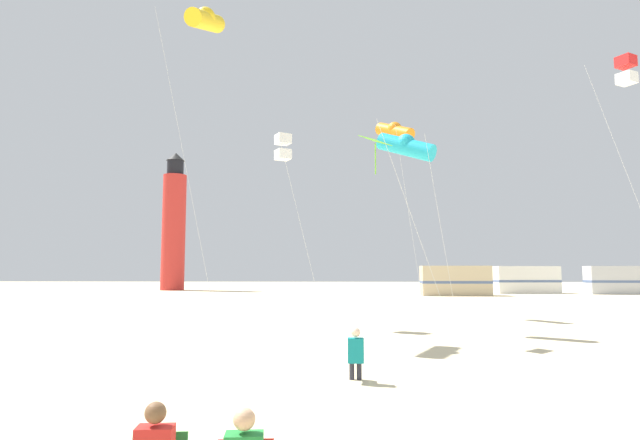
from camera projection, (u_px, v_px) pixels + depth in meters
The scene contains 11 objects.
kite_flyer_standing at pixel (356, 353), 11.06m from camera, with size 0.34×0.51×1.16m.
kite_tube_cyan at pixel (406, 146), 20.80m from camera, with size 3.26×3.00×8.07m.
kite_box_white at pixel (283, 147), 22.86m from camera, with size 2.29×2.29×8.40m.
kite_tube_gold at pixel (206, 20), 20.09m from camera, with size 2.75×2.87×12.80m.
kite_box_scarlet at pixel (626, 71), 20.73m from camera, with size 2.53×2.34×10.97m.
kite_tube_orange at pixel (395, 131), 28.00m from camera, with size 2.49×2.60×10.62m.
kite_diamond_lime at pixel (378, 147), 18.00m from camera, with size 3.24×3.24×7.12m.
lighthouse_distant at pixel (174, 225), 62.69m from camera, with size 2.80×2.80×16.80m.
rv_van_tan at pixel (455, 281), 48.86m from camera, with size 6.47×2.43×2.80m.
rv_van_white at pixel (526, 280), 53.61m from camera, with size 6.55×2.67×2.80m.
rv_van_silver at pixel (621, 280), 51.72m from camera, with size 6.59×2.79×2.80m.
Camera 1 is at (0.74, -6.83, 2.38)m, focal length 28.98 mm.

